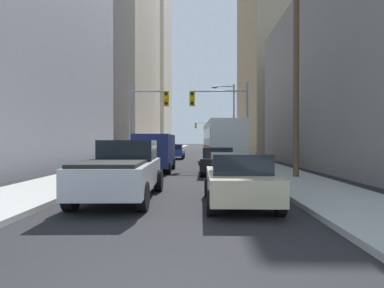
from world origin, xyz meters
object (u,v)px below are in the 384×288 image
Objects in this scene: sedan_blue at (175,151)px; traffic_signal_far_right at (207,130)px; traffic_signal_near_left at (147,111)px; sedan_black at (217,161)px; city_bus at (221,140)px; pickup_truck_silver at (123,170)px; sedan_beige at (239,179)px; cargo_van_navy at (156,150)px; traffic_signal_near_right at (222,110)px.

traffic_signal_far_right is (4.06, 29.20, 3.29)m from sedan_blue.
sedan_blue is at bearing 83.56° from traffic_signal_near_left.
city_bus is at bearing 84.45° from sedan_black.
traffic_signal_far_right is at bearing 85.58° from pickup_truck_silver.
traffic_signal_far_right reaches higher than sedan_beige.
sedan_beige is at bearing -69.93° from cargo_van_navy.
sedan_beige is 14.75m from traffic_signal_near_left.
cargo_van_navy reaches higher than sedan_black.
sedan_black is at bearing 90.84° from sedan_beige.
sedan_black is at bearing -77.57° from sedan_blue.
traffic_signal_far_right is (4.25, 43.32, 2.78)m from cargo_van_navy.
city_bus is 8.17m from sedan_blue.
cargo_van_navy is 1.24× the size of sedan_beige.
city_bus is 36.08m from traffic_signal_far_right.
cargo_van_navy is at bearing 91.08° from pickup_truck_silver.
traffic_signal_near_left is at bearing -179.99° from traffic_signal_near_right.
sedan_black is (-0.13, 8.71, 0.00)m from sedan_beige.
traffic_signal_near_left is at bearing -96.44° from sedan_blue.
cargo_van_navy reaches higher than sedan_beige.
traffic_signal_near_right is at bearing 82.87° from sedan_black.
traffic_signal_near_right is at bearing 36.36° from cargo_van_navy.
traffic_signal_near_left is at bearing -143.40° from city_bus.
sedan_beige is 8.72m from sedan_black.
sedan_blue is 0.71× the size of traffic_signal_near_left.
cargo_van_navy is 11.09m from sedan_beige.
sedan_black is 5.88m from traffic_signal_near_right.
sedan_beige is 53.82m from traffic_signal_far_right.
pickup_truck_silver is 12.98m from traffic_signal_near_left.
sedan_black is at bearing -24.68° from cargo_van_navy.
city_bus is at bearing -89.53° from traffic_signal_far_right.
sedan_beige is at bearing -89.16° from sedan_black.
cargo_van_navy is at bearing -71.56° from traffic_signal_near_left.
traffic_signal_near_right is (5.33, 0.00, 0.06)m from traffic_signal_near_left.
cargo_van_navy is at bearing 110.07° from sedan_beige.
traffic_signal_near_right reaches higher than city_bus.
traffic_signal_far_right is (0.58, 45.00, 3.29)m from sedan_black.
pickup_truck_silver is 1.29× the size of sedan_black.
sedan_blue is 29.67m from traffic_signal_far_right.
traffic_signal_far_right reaches higher than cargo_van_navy.
sedan_blue is at bearing -97.92° from traffic_signal_far_right.
pickup_truck_silver is at bearing 164.56° from sedan_beige.
traffic_signal_near_left is (-1.23, 12.55, 3.06)m from pickup_truck_silver.
cargo_van_navy is at bearing -90.77° from sedan_blue.
pickup_truck_silver is 13.57m from traffic_signal_near_right.
pickup_truck_silver reaches higher than sedan_beige.
traffic_signal_near_left and traffic_signal_near_right have the same top height.
sedan_blue is at bearing 89.23° from cargo_van_navy.
traffic_signal_near_right is (0.48, 13.55, 3.29)m from sedan_beige.
traffic_signal_near_left is (-4.72, 4.84, 3.22)m from sedan_black.
sedan_blue is at bearing 110.45° from traffic_signal_near_right.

